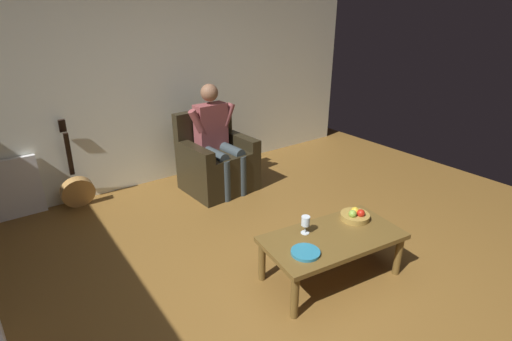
{
  "coord_description": "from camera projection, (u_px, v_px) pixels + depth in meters",
  "views": [
    {
      "loc": [
        1.65,
        1.65,
        2.08
      ],
      "look_at": [
        -0.36,
        -1.1,
        0.63
      ],
      "focal_mm": 26.51,
      "sensor_mm": 36.0,
      "label": 1
    }
  ],
  "objects": [
    {
      "name": "wine_glass_near",
      "position": [
        306.0,
        222.0,
        3.05
      ],
      "size": [
        0.07,
        0.07,
        0.15
      ],
      "color": "silver",
      "rests_on": "coffee_table"
    },
    {
      "name": "coffee_table",
      "position": [
        332.0,
        241.0,
        3.07
      ],
      "size": [
        1.21,
        0.73,
        0.4
      ],
      "rotation": [
        0.0,
        0.0,
        -0.13
      ],
      "color": "brown",
      "rests_on": "ground"
    },
    {
      "name": "ground_plane",
      "position": [
        302.0,
        301.0,
        2.93
      ],
      "size": [
        7.16,
        7.16,
        0.0
      ],
      "primitive_type": "plane",
      "color": "brown"
    },
    {
      "name": "radiator",
      "position": [
        6.0,
        190.0,
        3.97
      ],
      "size": [
        0.67,
        0.06,
        0.67
      ],
      "primitive_type": "cube",
      "color": "white",
      "rests_on": "ground"
    },
    {
      "name": "guitar",
      "position": [
        77.0,
        189.0,
        4.27
      ],
      "size": [
        0.36,
        0.24,
        1.01
      ],
      "color": "#B07F43",
      "rests_on": "ground"
    },
    {
      "name": "person_seated",
      "position": [
        217.0,
        136.0,
        4.52
      ],
      "size": [
        0.65,
        0.61,
        1.3
      ],
      "rotation": [
        0.0,
        0.0,
        0.06
      ],
      "color": "brown",
      "rests_on": "ground"
    },
    {
      "name": "armchair",
      "position": [
        217.0,
        163.0,
        4.68
      ],
      "size": [
        0.83,
        0.76,
        0.96
      ],
      "rotation": [
        0.0,
        0.0,
        0.06
      ],
      "color": "black",
      "rests_on": "ground"
    },
    {
      "name": "wall_back",
      "position": [
        147.0,
        83.0,
        4.57
      ],
      "size": [
        6.37,
        0.06,
        2.53
      ],
      "primitive_type": "cube",
      "color": "white",
      "rests_on": "ground"
    },
    {
      "name": "decorative_dish",
      "position": [
        305.0,
        252.0,
        2.82
      ],
      "size": [
        0.22,
        0.22,
        0.02
      ],
      "primitive_type": "cylinder",
      "color": "teal",
      "rests_on": "coffee_table"
    },
    {
      "name": "fruit_bowl",
      "position": [
        355.0,
        216.0,
        3.28
      ],
      "size": [
        0.25,
        0.25,
        0.11
      ],
      "color": "olive",
      "rests_on": "coffee_table"
    }
  ]
}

